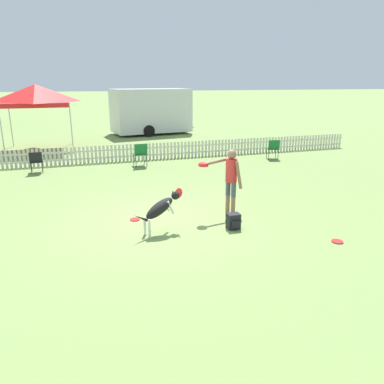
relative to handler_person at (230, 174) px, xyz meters
The scene contains 12 objects.
ground_plane 1.97m from the handler_person, behind, with size 240.00×240.00×0.00m, color olive.
handler_person is the anchor object (origin of this frame).
leaping_dog 2.04m from the handler_person, 160.64° to the right, with size 1.19×0.55×0.92m.
frisbee_near_handler 2.54m from the handler_person, behind, with size 0.24×0.24×0.02m.
frisbee_near_dog 2.90m from the handler_person, 57.60° to the right, with size 0.24×0.24×0.02m.
backpack_on_grass 1.31m from the handler_person, 107.09° to the right, with size 0.28×0.26×0.35m.
picket_fence 7.43m from the handler_person, 103.17° to the left, with size 21.69×0.04×0.70m.
folding_chair_blue_left 7.85m from the handler_person, 128.49° to the left, with size 0.46×0.48×0.78m.
folding_chair_center 6.20m from the handler_person, 100.25° to the left, with size 0.53×0.54×0.90m.
folding_chair_green_right 7.35m from the handler_person, 51.90° to the left, with size 0.59×0.60×0.83m.
canopy_tent_main 12.33m from the handler_person, 114.07° to the left, with size 2.92×2.92×3.05m.
equipment_trailer 15.24m from the handler_person, 85.30° to the left, with size 5.56×3.01×2.74m.
Camera 1 is at (-1.91, -8.22, 3.20)m, focal length 35.00 mm.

